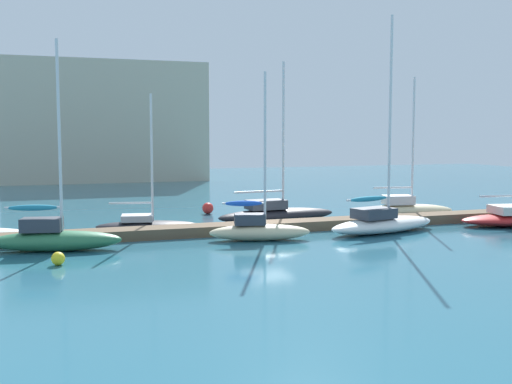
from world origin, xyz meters
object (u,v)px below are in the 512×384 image
object	(u,v)px
mooring_buoy_red	(208,208)
harbor_building_distant	(104,122)
sailboat_3	(258,228)
sailboat_2	(146,224)
sailboat_6	(406,209)
sailboat_4	(276,213)
mooring_buoy_yellow	(58,259)
sailboat_1	(54,237)
sailboat_5	(382,221)

from	to	relation	value
mooring_buoy_red	harbor_building_distant	distance (m)	33.83
sailboat_3	harbor_building_distant	xyz separation A→B (m)	(-3.45, 43.89, 6.02)
sailboat_2	sailboat_6	size ratio (longest dim) A/B	0.85
sailboat_4	mooring_buoy_yellow	distance (m)	15.39
sailboat_2	mooring_buoy_yellow	size ratio (longest dim) A/B	13.64
mooring_buoy_yellow	mooring_buoy_red	bearing A→B (deg)	54.32
mooring_buoy_red	harbor_building_distant	bearing A→B (deg)	96.28
sailboat_1	sailboat_4	bearing A→B (deg)	33.85
sailboat_4	sailboat_2	bearing A→B (deg)	-179.36
harbor_building_distant	sailboat_2	bearing A→B (deg)	-92.04
mooring_buoy_yellow	sailboat_3	bearing A→B (deg)	16.49
sailboat_4	harbor_building_distant	distance (m)	39.21
mooring_buoy_red	mooring_buoy_yellow	world-z (taller)	mooring_buoy_red
sailboat_1	mooring_buoy_yellow	xyz separation A→B (m)	(0.12, -3.26, -0.39)
harbor_building_distant	sailboat_6	bearing A→B (deg)	-68.74
sailboat_4	sailboat_5	bearing A→B (deg)	-59.29
sailboat_2	sailboat_3	xyz separation A→B (m)	(4.84, -4.93, 0.21)
sailboat_4	mooring_buoy_red	distance (m)	5.91
sailboat_4	sailboat_6	distance (m)	8.62
sailboat_3	sailboat_6	xyz separation A→B (m)	(11.71, 4.94, -0.03)
sailboat_4	mooring_buoy_yellow	size ratio (longest dim) A/B	17.46
sailboat_2	sailboat_4	distance (m)	8.00
sailboat_5	mooring_buoy_yellow	bearing A→B (deg)	176.00
sailboat_1	mooring_buoy_yellow	world-z (taller)	sailboat_1
sailboat_6	mooring_buoy_red	distance (m)	12.95
sailboat_1	sailboat_5	xyz separation A→B (m)	(16.91, -0.28, -0.05)
mooring_buoy_yellow	harbor_building_distant	bearing A→B (deg)	82.45
sailboat_1	sailboat_6	bearing A→B (deg)	23.38
mooring_buoy_yellow	sailboat_4	bearing A→B (deg)	33.86
sailboat_3	mooring_buoy_red	world-z (taller)	sailboat_3
sailboat_3	sailboat_4	size ratio (longest dim) A/B	0.87
sailboat_4	sailboat_6	size ratio (longest dim) A/B	1.08
sailboat_2	mooring_buoy_red	distance (m)	7.76
sailboat_5	mooring_buoy_red	world-z (taller)	sailboat_5
mooring_buoy_red	mooring_buoy_yellow	distance (m)	16.87
sailboat_3	mooring_buoy_yellow	size ratio (longest dim) A/B	15.22
sailboat_4	mooring_buoy_red	size ratio (longest dim) A/B	12.76
sailboat_5	mooring_buoy_yellow	distance (m)	17.06
sailboat_1	sailboat_3	bearing A→B (deg)	9.10
sailboat_6	mooring_buoy_yellow	xyz separation A→B (m)	(-21.36, -7.79, -0.31)
sailboat_1	mooring_buoy_yellow	bearing A→B (deg)	-76.51
sailboat_6	harbor_building_distant	size ratio (longest dim) A/B	0.40
sailboat_1	harbor_building_distant	distance (m)	44.35
sailboat_1	sailboat_4	world-z (taller)	sailboat_4
mooring_buoy_yellow	harbor_building_distant	size ratio (longest dim) A/B	0.02
sailboat_1	sailboat_2	world-z (taller)	sailboat_1
sailboat_1	sailboat_2	distance (m)	6.70
sailboat_3	mooring_buoy_yellow	distance (m)	10.07
sailboat_5	sailboat_1	bearing A→B (deg)	164.99
sailboat_2	sailboat_4	bearing A→B (deg)	16.26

